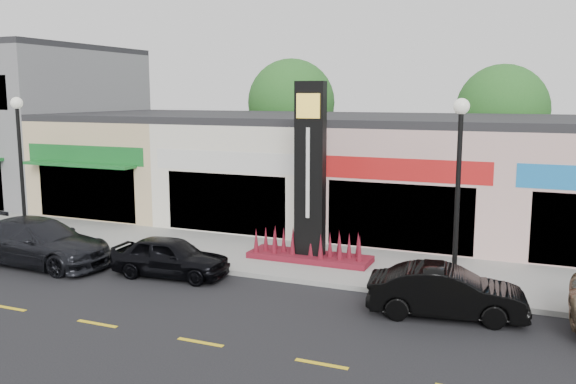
# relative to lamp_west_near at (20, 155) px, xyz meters

# --- Properties ---
(ground) EXTENTS (120.00, 120.00, 0.00)m
(ground) POSITION_rel_lamp_west_near_xyz_m (8.00, -2.50, -3.48)
(ground) COLOR black
(ground) RESTS_ON ground
(sidewalk) EXTENTS (52.00, 4.30, 0.15)m
(sidewalk) POSITION_rel_lamp_west_near_xyz_m (8.00, 1.85, -3.40)
(sidewalk) COLOR gray
(sidewalk) RESTS_ON ground
(curb) EXTENTS (52.00, 0.20, 0.15)m
(curb) POSITION_rel_lamp_west_near_xyz_m (8.00, -0.40, -3.40)
(curb) COLOR gray
(curb) RESTS_ON ground
(building_grey_2story) EXTENTS (12.00, 10.95, 8.30)m
(building_grey_2story) POSITION_rel_lamp_west_near_xyz_m (-10.00, 8.98, 0.67)
(building_grey_2story) COLOR slate
(building_grey_2story) RESTS_ON ground
(shop_beige) EXTENTS (7.00, 10.85, 4.80)m
(shop_beige) POSITION_rel_lamp_west_near_xyz_m (-0.50, 8.96, -1.08)
(shop_beige) COLOR tan
(shop_beige) RESTS_ON ground
(shop_cream) EXTENTS (7.00, 10.01, 4.80)m
(shop_cream) POSITION_rel_lamp_west_near_xyz_m (6.50, 8.97, -1.08)
(shop_cream) COLOR white
(shop_cream) RESTS_ON ground
(shop_pink_w) EXTENTS (7.00, 10.01, 4.80)m
(shop_pink_w) POSITION_rel_lamp_west_near_xyz_m (13.50, 8.97, -1.08)
(shop_pink_w) COLOR beige
(shop_pink_w) RESTS_ON ground
(tree_rear_west) EXTENTS (5.20, 5.20, 7.83)m
(tree_rear_west) POSITION_rel_lamp_west_near_xyz_m (4.00, 17.00, 1.74)
(tree_rear_west) COLOR #382619
(tree_rear_west) RESTS_ON ground
(tree_rear_mid) EXTENTS (4.80, 4.80, 7.29)m
(tree_rear_mid) POSITION_rel_lamp_west_near_xyz_m (16.00, 17.00, 1.41)
(tree_rear_mid) COLOR #382619
(tree_rear_mid) RESTS_ON ground
(lamp_west_near) EXTENTS (0.44, 0.44, 5.47)m
(lamp_west_near) POSITION_rel_lamp_west_near_xyz_m (0.00, 0.00, 0.00)
(lamp_west_near) COLOR black
(lamp_west_near) RESTS_ON sidewalk
(lamp_east_near) EXTENTS (0.44, 0.44, 5.47)m
(lamp_east_near) POSITION_rel_lamp_west_near_xyz_m (16.00, 0.00, 0.00)
(lamp_east_near) COLOR black
(lamp_east_near) RESTS_ON sidewalk
(pylon_sign) EXTENTS (4.20, 1.30, 6.00)m
(pylon_sign) POSITION_rel_lamp_west_near_xyz_m (11.00, 1.70, -1.20)
(pylon_sign) COLOR #560E1F
(pylon_sign) RESTS_ON sidewalk
(car_dark_sedan) EXTENTS (2.25, 5.39, 1.56)m
(car_dark_sedan) POSITION_rel_lamp_west_near_xyz_m (2.55, -1.90, -2.70)
(car_dark_sedan) COLOR black
(car_dark_sedan) RESTS_ON ground
(car_black_sedan) EXTENTS (1.81, 3.90, 1.29)m
(car_black_sedan) POSITION_rel_lamp_west_near_xyz_m (7.43, -1.34, -2.83)
(car_black_sedan) COLOR black
(car_black_sedan) RESTS_ON ground
(car_black_conv) EXTENTS (2.00, 4.18, 1.32)m
(car_black_conv) POSITION_rel_lamp_west_near_xyz_m (16.02, -1.57, -2.81)
(car_black_conv) COLOR black
(car_black_conv) RESTS_ON ground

